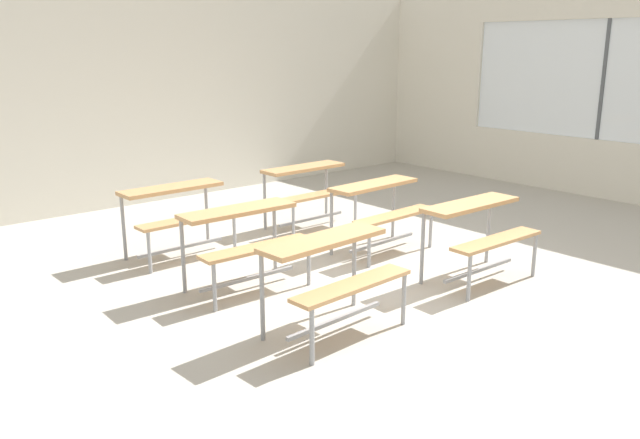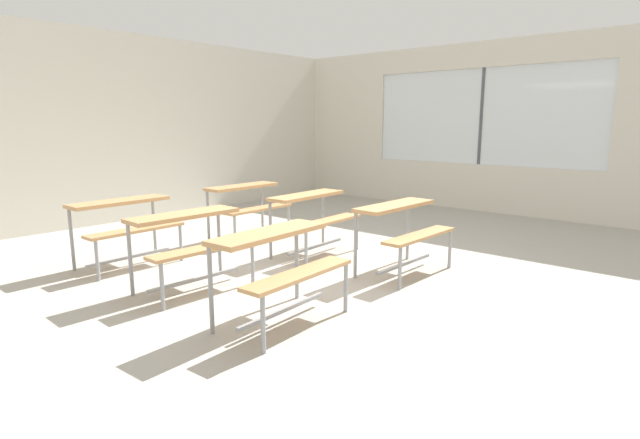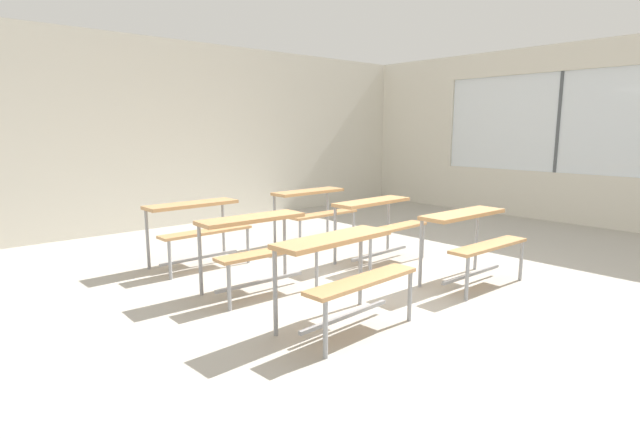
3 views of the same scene
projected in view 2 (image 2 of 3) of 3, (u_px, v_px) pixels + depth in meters
ground at (320, 279)px, 5.25m from camera, size 10.00×9.00×0.05m
wall_back at (105, 129)px, 7.86m from camera, size 10.00×0.12×3.00m
wall_right at (516, 131)px, 8.59m from camera, size 0.12×9.00×3.00m
desk_bench_r0c0 at (279, 255)px, 3.98m from camera, size 1.13×0.65×0.74m
desk_bench_r0c1 at (403, 221)px, 5.31m from camera, size 1.11×0.61×0.74m
desk_bench_r1c0 at (191, 233)px, 4.77m from camera, size 1.12×0.62×0.74m
desk_bench_r1c1 at (314, 209)px, 6.07m from camera, size 1.12×0.63×0.74m
desk_bench_r2c0 at (125, 217)px, 5.58m from camera, size 1.11×0.61×0.74m
desk_bench_r2c1 at (248, 198)px, 6.92m from camera, size 1.11×0.60×0.74m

